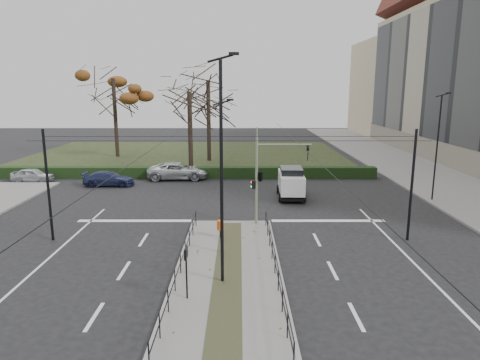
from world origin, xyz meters
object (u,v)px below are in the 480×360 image
object	(u,v)px
litter_bin	(220,225)
parked_car_first	(33,175)
white_van	(291,182)
streetlamp_median_far	(222,177)
streetlamp_median_near	(222,171)
parked_car_third	(109,179)
bare_tree_center	(208,86)
bare_tree_near	(189,98)
traffic_light	(262,174)
streetlamp_sidewalk	(437,146)
parked_car_fourth	(178,171)
rust_tree	(113,78)
info_panel	(186,259)

from	to	relation	value
litter_bin	parked_car_first	world-z (taller)	parked_car_first
litter_bin	white_van	world-z (taller)	white_van
streetlamp_median_far	streetlamp_median_near	bearing A→B (deg)	-87.71
parked_car_third	bare_tree_center	xyz separation A→B (m)	(7.58, 12.56, 7.72)
bare_tree_near	traffic_light	bearing A→B (deg)	-69.68
streetlamp_sidewalk	white_van	xyz separation A→B (m)	(-10.16, 1.20, -2.83)
traffic_light	parked_car_fourth	distance (m)	15.33
litter_bin	streetlamp_sidewalk	distance (m)	17.39
litter_bin	parked_car_first	bearing A→B (deg)	139.15
rust_tree	parked_car_third	bearing A→B (deg)	-76.87
info_panel	rust_tree	world-z (taller)	rust_tree
streetlamp_median_far	rust_tree	distance (m)	34.31
traffic_light	rust_tree	distance (m)	31.32
parked_car_third	streetlamp_sidewalk	bearing A→B (deg)	-102.10
streetlamp_median_near	traffic_light	bearing A→B (deg)	75.88
litter_bin	white_van	xyz separation A→B (m)	(4.88, 9.33, 0.37)
streetlamp_median_far	bare_tree_center	size ratio (longest dim) A/B	0.63
white_van	bare_tree_near	xyz separation A→B (m)	(-8.55, 9.37, 6.03)
parked_car_third	bare_tree_near	distance (m)	10.64
traffic_light	streetlamp_median_near	distance (m)	8.30
info_panel	parked_car_first	xyz separation A→B (m)	(-16.17, 21.68, -1.13)
traffic_light	streetlamp_sidewalk	size ratio (longest dim) A/B	0.67
streetlamp_sidewalk	bare_tree_center	size ratio (longest dim) A/B	0.65
streetlamp_sidewalk	streetlamp_median_far	bearing A→B (deg)	-145.24
streetlamp_median_near	parked_car_third	bearing A→B (deg)	119.01
info_panel	bare_tree_center	bearing A→B (deg)	92.51
parked_car_fourth	rust_tree	bearing A→B (deg)	32.05
streetlamp_median_near	parked_car_fourth	world-z (taller)	streetlamp_median_near
streetlamp_sidewalk	white_van	world-z (taller)	streetlamp_sidewalk
white_van	bare_tree_near	distance (m)	14.04
streetlamp_median_far	litter_bin	bearing A→B (deg)	95.55
streetlamp_sidewalk	bare_tree_center	xyz separation A→B (m)	(-17.45, 17.70, 4.30)
white_van	litter_bin	bearing A→B (deg)	-117.63
streetlamp_median_far	traffic_light	bearing A→B (deg)	65.75
rust_tree	info_panel	bearing A→B (deg)	-70.49
traffic_light	streetlamp_median_far	world-z (taller)	streetlamp_median_far
litter_bin	bare_tree_near	bearing A→B (deg)	101.09
streetlamp_median_near	streetlamp_sidewalk	size ratio (longest dim) A/B	1.21
parked_car_third	parked_car_fourth	bearing A→B (deg)	-63.65
streetlamp_sidewalk	parked_car_fourth	size ratio (longest dim) A/B	1.41
info_panel	parked_car_fourth	distance (m)	23.17
bare_tree_near	bare_tree_center	bearing A→B (deg)	80.06
bare_tree_center	parked_car_first	bearing A→B (deg)	-143.25
parked_car_first	rust_tree	distance (m)	16.77
traffic_light	white_van	size ratio (longest dim) A/B	1.21
traffic_light	parked_car_first	world-z (taller)	traffic_light
rust_tree	bare_tree_near	size ratio (longest dim) A/B	1.17
info_panel	bare_tree_center	xyz separation A→B (m)	(-1.43, 32.68, 6.58)
traffic_light	rust_tree	size ratio (longest dim) A/B	0.43
streetlamp_median_far	parked_car_first	world-z (taller)	streetlamp_median_far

